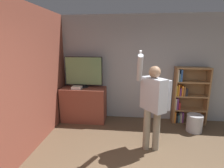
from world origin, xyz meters
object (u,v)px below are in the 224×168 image
object	(u,v)px
television	(84,72)
waste_bin	(194,123)
game_console	(77,88)
bookshelf	(187,96)
person	(153,101)

from	to	relation	value
television	waste_bin	xyz separation A→B (m)	(2.69, -0.39, -1.09)
television	game_console	size ratio (longest dim) A/B	3.95
game_console	bookshelf	distance (m)	2.77
person	waste_bin	distance (m)	1.57
person	waste_bin	size ratio (longest dim) A/B	4.75
bookshelf	person	bearing A→B (deg)	-127.39
waste_bin	bookshelf	bearing A→B (deg)	99.62
television	game_console	distance (m)	0.44
person	television	bearing A→B (deg)	-163.85
game_console	person	xyz separation A→B (m)	(1.75, -1.02, 0.07)
game_console	television	bearing A→B (deg)	55.23
game_console	bookshelf	bearing A→B (deg)	5.86
television	person	xyz separation A→B (m)	(1.62, -1.22, -0.30)
game_console	person	bearing A→B (deg)	-30.22
bookshelf	waste_bin	size ratio (longest dim) A/B	3.61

